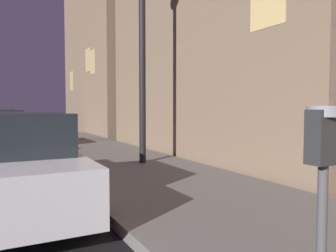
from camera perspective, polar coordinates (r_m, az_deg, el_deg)
parking_meter at (r=2.05m, az=24.81°, el=-6.18°), size 0.19×0.19×1.36m
car_white at (r=5.42m, az=-26.08°, el=-5.61°), size 2.08×4.35×1.43m
street_lamp at (r=8.50m, az=-4.41°, el=17.35°), size 0.44×0.44×5.16m
building_far at (r=21.78m, az=-3.53°, el=17.10°), size 8.19×9.43×13.53m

